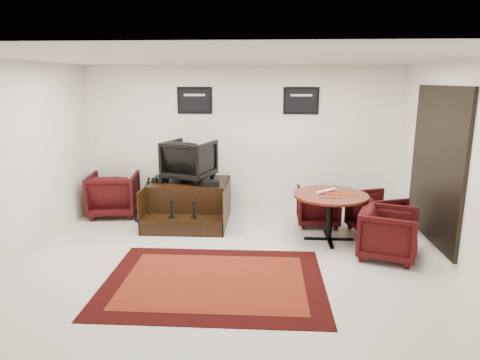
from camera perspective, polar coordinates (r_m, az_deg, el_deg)
name	(u,v)px	position (r m, az deg, el deg)	size (l,w,h in m)	color
ground	(233,262)	(6.21, -0.98, -10.81)	(6.00, 6.00, 0.00)	silver
room_shell	(263,136)	(5.82, 3.07, 5.88)	(6.02, 5.02, 2.81)	white
area_rug	(214,281)	(5.65, -3.48, -13.33)	(2.81, 2.11, 0.01)	black
shine_podium	(189,203)	(7.86, -6.79, -3.06)	(1.42, 1.46, 0.73)	black
shine_chair	(189,158)	(7.82, -6.76, 2.90)	(0.80, 0.75, 0.82)	black
shoes_pair	(160,180)	(7.84, -10.60, 0.07)	(0.27, 0.29, 0.09)	black
polish_kit	(211,183)	(7.43, -3.83, -0.45)	(0.27, 0.19, 0.09)	black
umbrella_black	(143,199)	(7.89, -12.77, -2.50)	(0.32, 0.12, 0.87)	black
umbrella_hooked	(143,198)	(8.07, -12.80, -2.30)	(0.31, 0.12, 0.83)	black
armchair_side	(114,192)	(8.47, -16.49, -1.55)	(0.87, 0.82, 0.90)	black
meeting_table	(330,200)	(6.92, 11.95, -2.58)	(1.18, 1.18, 0.77)	#46140A
table_chair_back	(318,204)	(7.73, 10.39, -3.22)	(0.72, 0.67, 0.74)	black
table_chair_window	(376,211)	(7.55, 17.68, -3.95)	(0.74, 0.69, 0.76)	black
table_chair_corner	(389,231)	(6.55, 19.22, -6.48)	(0.78, 0.73, 0.80)	black
paper_roll	(326,191)	(6.98, 11.41, -1.43)	(0.05, 0.05, 0.42)	white
table_clutter	(338,195)	(6.85, 12.92, -1.96)	(0.57, 0.32, 0.01)	#E44B0C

